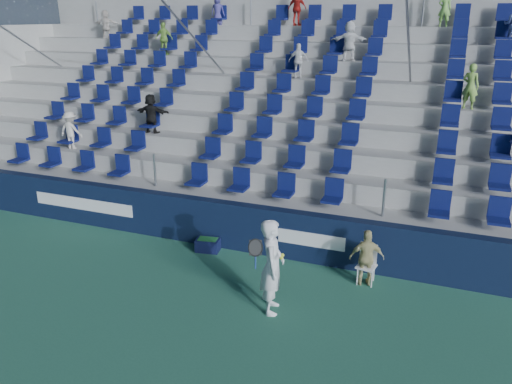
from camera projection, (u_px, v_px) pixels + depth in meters
The scene contains 7 objects.
ground at pixel (195, 318), 9.68m from camera, with size 70.00×70.00×0.00m, color #2F6D54.
sponsor_wall at pixel (254, 229), 12.25m from camera, with size 24.00×0.32×1.20m.
grandstand at pixel (310, 126), 16.22m from camera, with size 24.00×8.17×6.63m.
tennis_player at pixel (272, 266), 9.63m from camera, with size 0.72×0.81×1.94m.
line_judge_chair at pixel (367, 261), 10.87m from camera, with size 0.45×0.46×0.88m.
line_judge at pixel (367, 258), 10.70m from camera, with size 0.75×0.31×1.27m, color tan.
ball_bin at pixel (208, 244), 12.40m from camera, with size 0.63×0.46×0.33m.
Camera 1 is at (4.07, -7.33, 5.55)m, focal length 35.00 mm.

